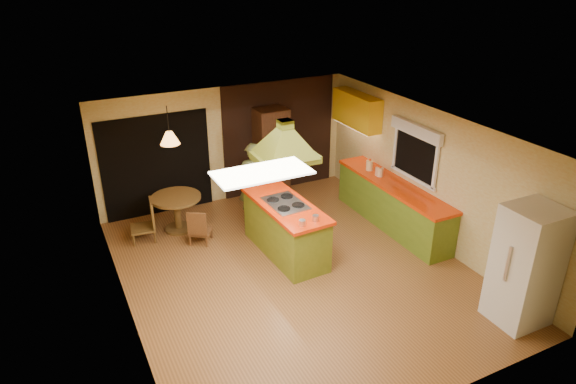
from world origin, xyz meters
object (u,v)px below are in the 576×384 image
refrigerator (526,266)px  wall_oven (271,153)px  man (253,184)px  dining_table (177,207)px  canister_large (370,165)px  kitchen_island (285,228)px

refrigerator → wall_oven: (-1.44, 5.52, 0.09)m
man → refrigerator: (2.29, -4.53, 0.07)m
refrigerator → dining_table: refrigerator is taller
dining_table → canister_large: bearing=-14.0°
man → wall_oven: size_ratio=0.84×
wall_oven → canister_large: 2.16m
kitchen_island → canister_large: bearing=15.5°
man → refrigerator: 5.08m
kitchen_island → dining_table: (-1.51, 1.70, 0.00)m
refrigerator → canister_large: 3.94m
kitchen_island → canister_large: 2.46m
kitchen_island → wall_oven: bearing=68.2°
man → kitchen_island: bearing=101.6°
refrigerator → canister_large: size_ratio=8.97×
wall_oven → dining_table: size_ratio=2.09×
kitchen_island → refrigerator: bearing=-57.6°
dining_table → man: bearing=-13.9°
refrigerator → dining_table: 6.18m
man → canister_large: bearing=175.3°
man → refrigerator: bearing=126.3°
refrigerator → kitchen_island: bearing=125.6°
man → wall_oven: bearing=-121.4°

